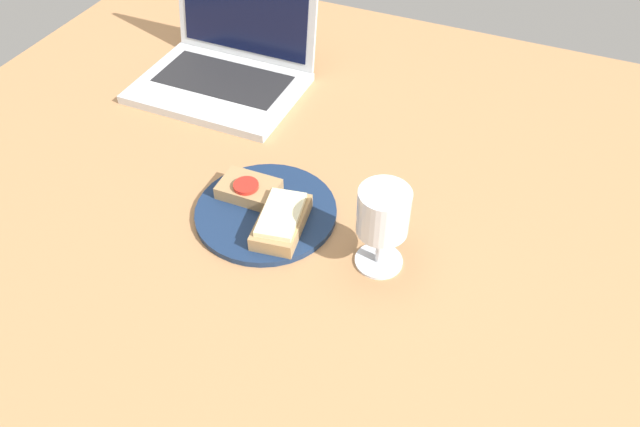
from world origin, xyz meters
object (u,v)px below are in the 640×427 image
Objects in this scene: sandwich_with_tomato at (249,189)px; laptop at (227,62)px; plate at (265,213)px; sandwich_with_cheese at (281,220)px; wine_glass at (383,217)px.

sandwich_with_tomato is 35.05cm from laptop.
sandwich_with_tomato is at bearing 150.46° from plate.
sandwich_with_tomato is 0.30× the size of laptop.
plate is at bearing -52.37° from laptop.
plate is 5.02cm from sandwich_with_cheese.
plate is at bearing 149.79° from sandwich_with_cheese.
plate is 1.63× the size of wine_glass.
plate is 0.71× the size of laptop.
sandwich_with_tomato is 0.68× the size of wine_glass.
plate is at bearing 173.89° from wine_glass.
sandwich_with_tomato is at bearing 150.12° from sandwich_with_cheese.
plate is 21.18cm from wine_glass.
wine_glass is at bearing -6.11° from plate.
laptop is (-19.94, 28.76, 2.00)cm from sandwich_with_tomato.
wine_glass is (23.22, -4.30, 6.91)cm from sandwich_with_tomato.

